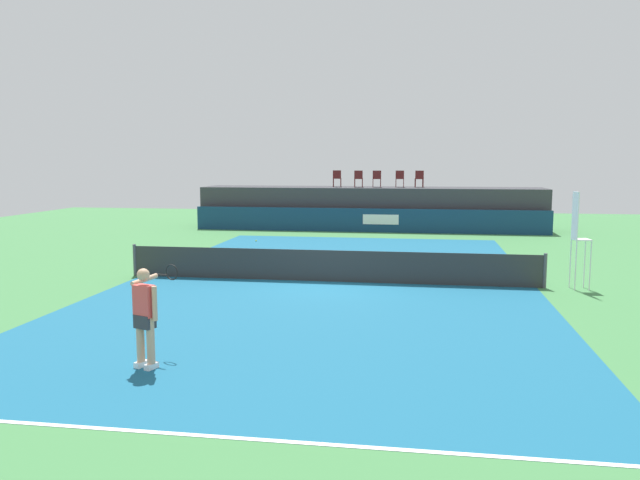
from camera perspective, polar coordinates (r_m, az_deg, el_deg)
The scene contains 16 objects.
ground_plane at distance 22.08m, azimuth 1.96°, elevation -2.29°, with size 48.00×48.00×0.00m, color #3D7A42.
court_inner at distance 19.16m, azimuth 0.84°, elevation -3.73°, with size 12.00×22.00×0.00m, color #16597A.
line_near_baseline at distance 8.89m, azimuth -9.84°, elevation -16.92°, with size 12.00×0.10×0.00m, color white.
sponsor_wall at distance 32.37m, azimuth 4.29°, elevation 1.78°, with size 18.00×0.22×1.20m.
spectator_platform at distance 34.12m, azimuth 4.55°, elevation 2.89°, with size 18.00×2.80×2.20m, color #38383D.
spectator_chair_far_left at distance 34.40m, azimuth 1.54°, elevation 5.60°, with size 0.48×0.48×0.89m.
spectator_chair_left at distance 33.87m, azimuth 3.47°, elevation 5.57°, with size 0.47×0.47×0.89m.
spectator_chair_center at distance 33.88m, azimuth 5.12°, elevation 5.55°, with size 0.47×0.47×0.89m.
spectator_chair_right at distance 34.07m, azimuth 7.16°, elevation 5.53°, with size 0.45×0.45×0.89m.
spectator_chair_far_right at distance 34.06m, azimuth 8.88°, elevation 5.50°, with size 0.47×0.47×0.89m.
umpire_chair at distance 19.21m, azimuth 22.10°, elevation 0.55°, with size 0.50×0.50×2.76m.
tennis_net at distance 19.07m, azimuth 0.84°, elevation -2.34°, with size 12.40×0.02×0.95m, color #2D2D2D.
net_post_near at distance 20.87m, azimuth -16.26°, elevation -1.73°, with size 0.10×0.10×1.00m, color #4C4C51.
net_post_far at distance 19.20m, azimuth 19.50°, elevation -2.61°, with size 0.10×0.10×1.00m, color #4C4C51.
tennis_player at distance 11.55m, azimuth -15.35°, elevation -6.41°, with size 0.55×1.25×1.77m.
tennis_ball at distance 28.70m, azimuth -5.75°, elevation -0.06°, with size 0.07×0.07×0.07m, color #D8EA33.
Camera 1 is at (2.70, -18.62, 3.62)m, focal length 35.72 mm.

